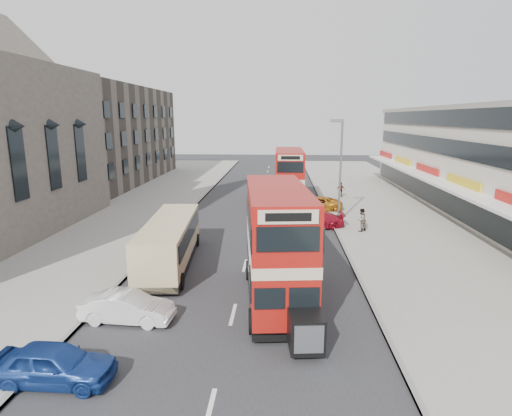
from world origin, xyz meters
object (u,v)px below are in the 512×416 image
at_px(pedestrian_far, 341,190).
at_px(car_left_near, 54,364).
at_px(pedestrian_near, 361,220).
at_px(street_lamp, 340,163).
at_px(cyclist, 306,206).
at_px(bus_second, 289,177).
at_px(car_right_a, 316,220).
at_px(bus_main, 277,245).
at_px(coach, 170,241).
at_px(car_right_b, 316,204).
at_px(car_left_front, 127,307).

bearing_deg(pedestrian_far, car_left_near, -126.94).
xyz_separation_m(pedestrian_near, pedestrian_far, (0.37, 13.40, -0.09)).
height_order(street_lamp, cyclist, street_lamp).
xyz_separation_m(bus_second, pedestrian_near, (5.07, -9.60, -1.68)).
bearing_deg(street_lamp, car_right_a, -140.59).
distance_m(bus_main, coach, 7.62).
height_order(coach, cyclist, coach).
height_order(car_right_b, pedestrian_far, pedestrian_far).
bearing_deg(cyclist, car_right_b, 54.23).
bearing_deg(coach, car_left_near, -99.43).
height_order(bus_second, pedestrian_far, bus_second).
height_order(bus_main, coach, bus_main).
distance_m(street_lamp, cyclist, 5.85).
bearing_deg(bus_second, pedestrian_near, 117.60).
distance_m(street_lamp, bus_second, 8.09).
bearing_deg(cyclist, car_left_front, -105.10).
height_order(coach, pedestrian_near, coach).
bearing_deg(cyclist, car_right_a, -76.87).
distance_m(bus_second, car_right_a, 8.80).
xyz_separation_m(street_lamp, bus_main, (-4.66, -14.47, -2.10)).
xyz_separation_m(bus_main, coach, (-6.11, 4.37, -1.25)).
distance_m(bus_second, car_right_b, 3.95).
bearing_deg(street_lamp, car_left_front, -122.60).
bearing_deg(car_right_a, bus_second, -170.29).
height_order(bus_main, car_left_near, bus_main).
bearing_deg(cyclist, street_lamp, -49.52).
relative_size(street_lamp, car_left_front, 2.15).
bearing_deg(pedestrian_far, cyclist, -133.14).
relative_size(coach, car_left_near, 2.43).
bearing_deg(pedestrian_near, cyclist, -99.05).
xyz_separation_m(car_right_b, pedestrian_far, (3.06, 6.18, 0.27)).
bearing_deg(car_right_a, pedestrian_far, 160.42).
bearing_deg(street_lamp, bus_second, 118.56).
height_order(car_left_near, cyclist, cyclist).
relative_size(street_lamp, car_left_near, 2.12).
bearing_deg(pedestrian_far, bus_second, -159.22).
height_order(bus_second, coach, bus_second).
bearing_deg(coach, bus_second, 62.57).
bearing_deg(coach, street_lamp, 38.26).
relative_size(coach, pedestrian_near, 5.46).
bearing_deg(bus_second, coach, 67.22).
xyz_separation_m(bus_main, car_right_b, (3.32, 18.94, -2.04)).
bearing_deg(bus_main, street_lamp, -113.57).
bearing_deg(pedestrian_near, car_right_b, -108.62).
distance_m(coach, car_left_front, 6.81).
relative_size(car_right_a, pedestrian_near, 2.43).
xyz_separation_m(car_left_front, pedestrian_far, (12.50, 27.51, 0.29)).
height_order(coach, car_left_front, coach).
xyz_separation_m(street_lamp, bus_second, (-3.73, 6.86, -2.10)).
relative_size(street_lamp, pedestrian_far, 5.34).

